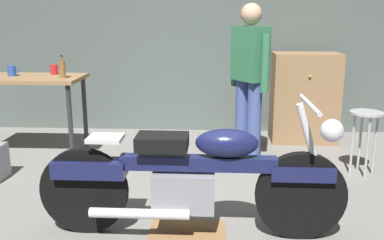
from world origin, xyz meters
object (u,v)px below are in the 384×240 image
shop_stool (366,126)px  wooden_dresser (304,98)px  person_standing (249,76)px  bottle (62,69)px  mug_red_diner (54,70)px  mug_blue_enamel (12,71)px  motorcycle (193,177)px

shop_stool → wooden_dresser: 1.20m
person_standing → wooden_dresser: (0.75, 0.77, -0.38)m
wooden_dresser → bottle: 2.88m
wooden_dresser → mug_red_diner: wooden_dresser is taller
person_standing → mug_blue_enamel: person_standing is taller
wooden_dresser → mug_blue_enamel: wooden_dresser is taller
shop_stool → bottle: bearing=174.5°
mug_red_diner → person_standing: bearing=-5.0°
motorcycle → bottle: 2.24m
person_standing → mug_blue_enamel: bearing=53.2°
person_standing → wooden_dresser: bearing=-80.0°
person_standing → bottle: 1.97m
mug_blue_enamel → bottle: size_ratio=0.52×
mug_red_diner → bottle: 0.33m
person_standing → wooden_dresser: 1.13m
person_standing → mug_red_diner: size_ratio=14.39×
wooden_dresser → bottle: (-2.72, -0.84, 0.45)m
person_standing → wooden_dresser: size_ratio=1.52×
wooden_dresser → mug_blue_enamel: bearing=-167.8°
person_standing → shop_stool: (1.11, -0.38, -0.43)m
shop_stool → mug_blue_enamel: mug_blue_enamel is taller
mug_red_diner → mug_blue_enamel: size_ratio=0.93×
shop_stool → mug_blue_enamel: (-3.69, 0.43, 0.46)m
bottle → motorcycle: bearing=-47.6°
motorcycle → shop_stool: motorcycle is taller
bottle → wooden_dresser: bearing=17.3°
wooden_dresser → mug_blue_enamel: 3.42m
shop_stool → mug_blue_enamel: bearing=173.4°
person_standing → mug_red_diner: 2.16m
wooden_dresser → mug_red_diner: bearing=-168.8°
mug_blue_enamel → bottle: bearing=-11.8°
mug_red_diner → mug_blue_enamel: bearing=-161.5°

